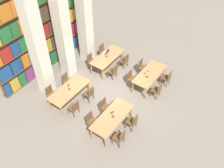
{
  "coord_description": "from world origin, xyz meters",
  "views": [
    {
      "loc": [
        -7.09,
        -5.17,
        9.21
      ],
      "look_at": [
        0.0,
        -0.13,
        0.7
      ],
      "focal_mm": 40.0,
      "sensor_mm": 36.0,
      "label": 1
    }
  ],
  "objects_px": {
    "desk_lamp_3": "(107,53)",
    "chair_10": "(89,93)",
    "chair_7": "(142,67)",
    "chair_14": "(124,60)",
    "desk_lamp_0": "(113,113)",
    "chair_12": "(113,71)",
    "chair_6": "(167,78)",
    "desk_lamp_1": "(148,72)",
    "chair_15": "(103,51)",
    "chair_4": "(157,90)",
    "chair_0": "(120,137)",
    "chair_1": "(92,120)",
    "desk_lamp_2": "(69,85)",
    "chair_11": "(67,81)",
    "reading_table_0": "(112,118)",
    "reading_table_2": "(69,91)",
    "laptop": "(106,52)",
    "chair_5": "(131,78)",
    "chair_13": "(91,61)",
    "pillar_left": "(36,40)",
    "chair_8": "(74,107)",
    "chair_2": "(133,121)",
    "pillar_right": "(84,10)",
    "reading_table_3": "(108,57)",
    "chair_3": "(105,106)",
    "reading_table_1": "(150,75)"
  },
  "relations": [
    {
      "from": "chair_4",
      "to": "chair_8",
      "type": "distance_m",
      "value": 4.09
    },
    {
      "from": "chair_14",
      "to": "chair_8",
      "type": "bearing_deg",
      "value": 180.0
    },
    {
      "from": "chair_7",
      "to": "chair_14",
      "type": "distance_m",
      "value": 1.08
    },
    {
      "from": "reading_table_2",
      "to": "chair_14",
      "type": "xyz_separation_m",
      "value": [
        3.67,
        -0.74,
        -0.22
      ]
    },
    {
      "from": "chair_2",
      "to": "desk_lamp_3",
      "type": "bearing_deg",
      "value": 51.45
    },
    {
      "from": "chair_4",
      "to": "chair_7",
      "type": "relative_size",
      "value": 1.0
    },
    {
      "from": "chair_10",
      "to": "chair_15",
      "type": "xyz_separation_m",
      "value": [
        3.09,
        1.48,
        0.0
      ]
    },
    {
      "from": "chair_4",
      "to": "laptop",
      "type": "height_order",
      "value": "laptop"
    },
    {
      "from": "chair_11",
      "to": "chair_14",
      "type": "xyz_separation_m",
      "value": [
        3.09,
        -1.48,
        0.0
      ]
    },
    {
      "from": "reading_table_3",
      "to": "chair_13",
      "type": "bearing_deg",
      "value": 125.96
    },
    {
      "from": "desk_lamp_1",
      "to": "laptop",
      "type": "height_order",
      "value": "desk_lamp_1"
    },
    {
      "from": "chair_6",
      "to": "desk_lamp_3",
      "type": "height_order",
      "value": "desk_lamp_3"
    },
    {
      "from": "reading_table_2",
      "to": "chair_15",
      "type": "height_order",
      "value": "chair_15"
    },
    {
      "from": "chair_2",
      "to": "chair_3",
      "type": "distance_m",
      "value": 1.48
    },
    {
      "from": "chair_3",
      "to": "chair_6",
      "type": "relative_size",
      "value": 1.0
    },
    {
      "from": "desk_lamp_3",
      "to": "reading_table_0",
      "type": "bearing_deg",
      "value": -140.41
    },
    {
      "from": "chair_4",
      "to": "chair_5",
      "type": "relative_size",
      "value": 1.0
    },
    {
      "from": "chair_1",
      "to": "chair_5",
      "type": "relative_size",
      "value": 1.0
    },
    {
      "from": "chair_5",
      "to": "chair_14",
      "type": "distance_m",
      "value": 1.46
    },
    {
      "from": "chair_10",
      "to": "desk_lamp_3",
      "type": "xyz_separation_m",
      "value": [
        2.46,
        0.77,
        0.57
      ]
    },
    {
      "from": "desk_lamp_0",
      "to": "chair_7",
      "type": "bearing_deg",
      "value": 11.94
    },
    {
      "from": "reading_table_0",
      "to": "reading_table_1",
      "type": "bearing_deg",
      "value": 0.72
    },
    {
      "from": "reading_table_0",
      "to": "chair_11",
      "type": "bearing_deg",
      "value": 77.99
    },
    {
      "from": "pillar_right",
      "to": "chair_1",
      "type": "distance_m",
      "value": 5.68
    },
    {
      "from": "desk_lamp_3",
      "to": "desk_lamp_0",
      "type": "bearing_deg",
      "value": -139.94
    },
    {
      "from": "chair_7",
      "to": "desk_lamp_3",
      "type": "xyz_separation_m",
      "value": [
        -0.72,
        1.84,
        0.57
      ]
    },
    {
      "from": "reading_table_1",
      "to": "desk_lamp_1",
      "type": "height_order",
      "value": "desk_lamp_1"
    },
    {
      "from": "chair_2",
      "to": "chair_7",
      "type": "xyz_separation_m",
      "value": [
        3.41,
        1.53,
        0.0
      ]
    },
    {
      "from": "chair_7",
      "to": "chair_10",
      "type": "bearing_deg",
      "value": -18.63
    },
    {
      "from": "chair_2",
      "to": "laptop",
      "type": "relative_size",
      "value": 2.74
    },
    {
      "from": "chair_6",
      "to": "desk_lamp_1",
      "type": "distance_m",
      "value": 1.28
    },
    {
      "from": "reading_table_1",
      "to": "reading_table_0",
      "type": "bearing_deg",
      "value": -179.28
    },
    {
      "from": "chair_0",
      "to": "laptop",
      "type": "relative_size",
      "value": 2.74
    },
    {
      "from": "chair_1",
      "to": "desk_lamp_2",
      "type": "distance_m",
      "value": 2.05
    },
    {
      "from": "chair_0",
      "to": "chair_11",
      "type": "relative_size",
      "value": 1.0
    },
    {
      "from": "desk_lamp_0",
      "to": "chair_4",
      "type": "distance_m",
      "value": 2.94
    },
    {
      "from": "chair_1",
      "to": "chair_11",
      "type": "distance_m",
      "value": 2.87
    },
    {
      "from": "chair_15",
      "to": "chair_4",
      "type": "bearing_deg",
      "value": 76.3
    },
    {
      "from": "chair_2",
      "to": "desk_lamp_1",
      "type": "xyz_separation_m",
      "value": [
        2.54,
        0.76,
        0.61
      ]
    },
    {
      "from": "pillar_left",
      "to": "chair_6",
      "type": "relative_size",
      "value": 6.85
    },
    {
      "from": "desk_lamp_3",
      "to": "chair_10",
      "type": "bearing_deg",
      "value": -162.71
    },
    {
      "from": "desk_lamp_0",
      "to": "chair_12",
      "type": "height_order",
      "value": "desk_lamp_0"
    },
    {
      "from": "chair_0",
      "to": "chair_1",
      "type": "bearing_deg",
      "value": 90.0
    },
    {
      "from": "chair_11",
      "to": "chair_12",
      "type": "xyz_separation_m",
      "value": [
        2.0,
        -1.48,
        0.0
      ]
    },
    {
      "from": "chair_0",
      "to": "chair_2",
      "type": "relative_size",
      "value": 1.0
    },
    {
      "from": "desk_lamp_1",
      "to": "chair_13",
      "type": "relative_size",
      "value": 0.53
    },
    {
      "from": "pillar_left",
      "to": "desk_lamp_3",
      "type": "distance_m",
      "value": 3.97
    },
    {
      "from": "desk_lamp_1",
      "to": "chair_13",
      "type": "bearing_deg",
      "value": 95.51
    },
    {
      "from": "reading_table_2",
      "to": "laptop",
      "type": "bearing_deg",
      "value": 4.5
    },
    {
      "from": "desk_lamp_2",
      "to": "chair_14",
      "type": "relative_size",
      "value": 0.45
    }
  ]
}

